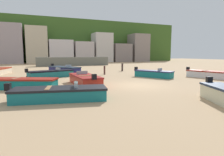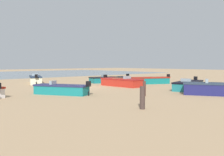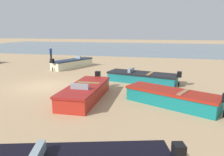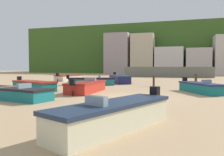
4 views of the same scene
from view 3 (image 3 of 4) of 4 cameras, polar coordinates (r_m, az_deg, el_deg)
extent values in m
plane|color=tan|center=(15.72, -18.02, -2.08)|extent=(160.00, 160.00, 0.00)
cube|color=slate|center=(49.70, 4.35, 8.17)|extent=(80.00, 36.00, 0.06)
cube|color=red|center=(12.13, -7.14, -4.09)|extent=(1.72, 4.75, 0.71)
cube|color=maroon|center=(12.02, -7.19, -2.20)|extent=(1.81, 4.85, 0.12)
cube|color=black|center=(14.32, -3.84, 1.01)|extent=(0.33, 0.29, 0.40)
cylinder|color=black|center=(14.50, -3.79, -1.97)|extent=(0.10, 0.10, 0.35)
cube|color=#8C9EA8|center=(11.22, -8.62, -2.26)|extent=(0.97, 0.22, 0.28)
cube|color=olive|center=(12.54, -6.30, -1.32)|extent=(1.37, 0.27, 0.08)
cube|color=#166F75|center=(16.18, 8.00, -0.07)|extent=(5.25, 2.60, 0.61)
cube|color=black|center=(16.10, 8.04, 1.19)|extent=(5.37, 2.70, 0.12)
cube|color=black|center=(15.47, 17.59, 0.93)|extent=(0.34, 0.37, 0.40)
cylinder|color=black|center=(15.62, 17.42, -1.56)|extent=(0.12, 0.12, 0.30)
cube|color=#8C9EA8|center=(16.35, 5.12, 2.15)|extent=(0.40, 0.96, 0.28)
cube|color=#9C6F44|center=(15.92, 10.19, 1.16)|extent=(0.52, 1.36, 0.08)
cube|color=black|center=(5.79, 17.38, -18.24)|extent=(0.36, 0.39, 0.40)
cube|color=#8C9EA8|center=(5.70, -19.42, -18.69)|extent=(0.45, 0.92, 0.28)
cube|color=beige|center=(22.68, -10.50, 3.67)|extent=(2.98, 4.87, 0.76)
cube|color=#1F2E46|center=(22.62, -10.55, 4.77)|extent=(3.10, 4.99, 0.12)
cube|color=black|center=(20.96, -15.71, 4.41)|extent=(0.40, 0.38, 0.40)
cylinder|color=black|center=(21.08, -15.58, 2.22)|extent=(0.13, 0.13, 0.38)
cube|color=#8C9EA8|center=(23.16, -9.05, 5.51)|extent=(0.76, 0.47, 0.28)
cube|color=#127070|center=(11.54, 15.54, -5.42)|extent=(4.83, 3.24, 0.68)
cube|color=maroon|center=(11.43, 15.66, -3.52)|extent=(4.96, 3.36, 0.12)
cylinder|color=black|center=(10.93, 27.82, -8.42)|extent=(0.13, 0.13, 0.34)
cube|color=#9B6648|center=(11.21, 18.42, -3.75)|extent=(0.72, 1.17, 0.08)
cylinder|color=#26212B|center=(30.46, -16.10, 5.67)|extent=(0.15, 0.15, 0.82)
cylinder|color=#26212B|center=(30.62, -15.88, 5.72)|extent=(0.15, 0.15, 0.82)
cylinder|color=#243E9C|center=(30.47, -16.07, 7.00)|extent=(0.37, 0.37, 0.58)
cylinder|color=#243E9C|center=(30.29, -16.30, 6.88)|extent=(0.10, 0.10, 0.54)
cylinder|color=#243E9C|center=(30.65, -15.83, 6.97)|extent=(0.10, 0.10, 0.54)
sphere|color=tan|center=(30.44, -16.11, 7.75)|extent=(0.24, 0.24, 0.22)
camera|label=1|loc=(26.47, 13.51, 9.55)|focal=30.31mm
camera|label=2|loc=(24.67, -95.94, -4.65)|focal=41.55mm
camera|label=4|loc=(29.57, -8.71, 8.92)|focal=36.76mm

